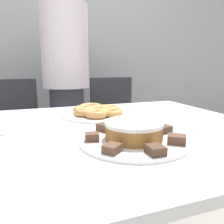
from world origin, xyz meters
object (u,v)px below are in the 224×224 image
office_chair_right (117,131)px  frosted_cake (134,130)px  plate_cake (134,140)px  office_chair_left (14,142)px  plate_donuts (98,114)px  person_standing (66,81)px

office_chair_right → frosted_cake: 1.22m
frosted_cake → plate_cake: bearing=-76.0°
office_chair_left → frosted_cake: office_chair_left is taller
plate_cake → plate_donuts: same height
plate_donuts → frosted_cake: (-0.00, -0.44, 0.04)m
office_chair_left → plate_donuts: office_chair_left is taller
plate_cake → plate_donuts: bearing=89.7°
office_chair_right → frosted_cake: office_chair_right is taller
office_chair_left → plate_cake: 1.24m
person_standing → plate_donuts: bearing=-86.0°
person_standing → frosted_cake: 1.20m
office_chair_left → plate_donuts: (0.48, -0.67, 0.32)m
person_standing → plate_cake: person_standing is taller
office_chair_left → person_standing: bearing=8.6°
office_chair_right → plate_donuts: (-0.36, -0.67, 0.32)m
plate_donuts → frosted_cake: size_ratio=1.89×
plate_cake → frosted_cake: bearing=104.0°
person_standing → frosted_cake: size_ratio=8.49×
office_chair_left → plate_donuts: bearing=-58.3°
office_chair_right → plate_cake: office_chair_right is taller
office_chair_right → plate_cake: bearing=-109.9°
person_standing → plate_donuts: (0.05, -0.76, -0.13)m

